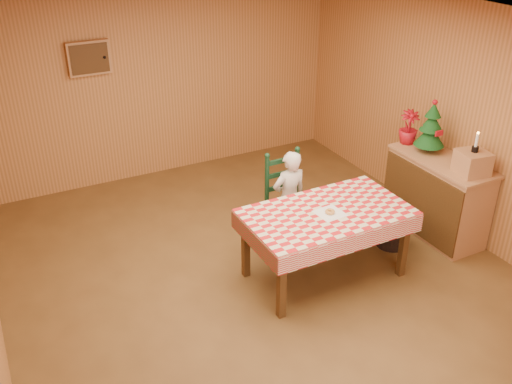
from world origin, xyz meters
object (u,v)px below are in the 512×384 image
seated_child (289,198)px  crate (472,163)px  christmas_tree (431,128)px  storage_bin (393,231)px  ladder_chair (286,201)px  shelf_unit (436,196)px  dining_table (327,218)px

seated_child → crate: crate is taller
christmas_tree → storage_bin: christmas_tree is taller
ladder_chair → crate: bearing=-32.7°
shelf_unit → storage_bin: size_ratio=3.55×
christmas_tree → ladder_chair: bearing=166.4°
christmas_tree → seated_child: bearing=168.3°
seated_child → storage_bin: seated_child is taller
shelf_unit → christmas_tree: (0.01, 0.25, 0.74)m
dining_table → crate: crate is taller
shelf_unit → crate: (0.01, -0.40, 0.59)m
dining_table → storage_bin: dining_table is taller
seated_child → crate: 1.97m
dining_table → storage_bin: size_ratio=4.74×
seated_child → storage_bin: (1.01, -0.60, -0.39)m
dining_table → ladder_chair: size_ratio=1.53×
crate → ladder_chair: bearing=147.3°
dining_table → crate: 1.69m
shelf_unit → crate: bearing=-88.8°
christmas_tree → shelf_unit: bearing=-92.0°
storage_bin → shelf_unit: bearing=1.4°
ladder_chair → shelf_unit: ladder_chair is taller
storage_bin → christmas_tree: bearing=23.2°
shelf_unit → seated_child: bearing=160.1°
seated_child → dining_table: bearing=90.0°
dining_table → crate: size_ratio=5.52×
seated_child → crate: size_ratio=3.75×
seated_child → shelf_unit: bearing=160.1°
crate → christmas_tree: christmas_tree is taller
dining_table → storage_bin: (1.01, 0.13, -0.51)m
dining_table → seated_child: seated_child is taller
dining_table → shelf_unit: 1.64m
dining_table → shelf_unit: bearing=5.0°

